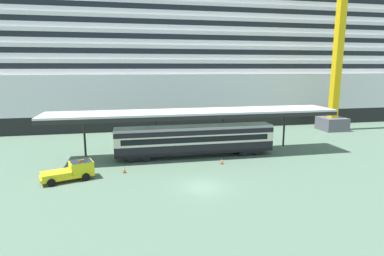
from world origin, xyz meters
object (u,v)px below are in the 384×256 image
at_px(train_carriage, 195,140).
at_px(traffic_cone_mid, 222,161).
at_px(cruise_ship, 182,62).
at_px(service_truck, 72,171).
at_px(traffic_cone_near, 124,170).
at_px(dockside_crane, 345,22).

xyz_separation_m(train_carriage, traffic_cone_mid, (2.55, -3.88, -1.94)).
distance_m(cruise_ship, train_carriage, 32.08).
bearing_deg(service_truck, traffic_cone_mid, 7.25).
height_order(cruise_ship, train_carriage, cruise_ship).
relative_size(train_carriage, service_truck, 3.72).
bearing_deg(train_carriage, traffic_cone_near, -152.17).
xyz_separation_m(train_carriage, service_truck, (-14.47, -6.04, -1.31)).
bearing_deg(dockside_crane, traffic_cone_mid, -149.12).
distance_m(train_carriage, service_truck, 15.73).
xyz_separation_m(traffic_cone_mid, dockside_crane, (27.34, 16.35, 19.22)).
bearing_deg(train_carriage, traffic_cone_mid, -56.68).
bearing_deg(traffic_cone_mid, traffic_cone_near, -175.32).
distance_m(train_carriage, traffic_cone_near, 10.55).
bearing_deg(service_truck, train_carriage, 22.67).
distance_m(service_truck, dockside_crane, 51.53).
bearing_deg(traffic_cone_mid, service_truck, -172.75).
relative_size(train_carriage, traffic_cone_near, 28.63).
relative_size(service_truck, dockside_crane, 0.09).
height_order(train_carriage, traffic_cone_near, train_carriage).
bearing_deg(dockside_crane, cruise_ship, 146.21).
xyz_separation_m(service_truck, traffic_cone_near, (5.30, 1.20, -0.63)).
height_order(train_carriage, service_truck, train_carriage).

